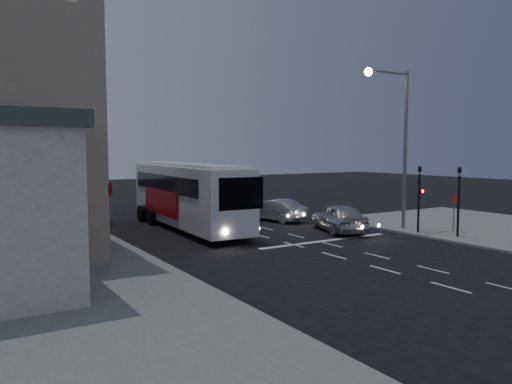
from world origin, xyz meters
TOP-DOWN VIEW (x-y plane):
  - ground at (0.00, 0.00)m, footprint 120.00×120.00m
  - road_markings at (1.29, 3.31)m, footprint 8.00×30.55m
  - tour_bus at (-2.36, 9.36)m, footprint 3.24×12.70m
  - car_suv at (4.48, 3.80)m, footprint 3.39×5.16m
  - car_sedan_a at (3.82, 9.31)m, footprint 2.47×4.58m
  - car_sedan_b at (4.19, 15.60)m, footprint 2.41×5.49m
  - car_sedan_c at (3.70, 21.11)m, footprint 3.45×5.94m
  - traffic_signal_main at (7.60, 0.78)m, footprint 0.25×0.35m
  - traffic_signal_side at (8.30, -1.20)m, footprint 0.18×0.15m
  - regulatory_sign at (9.30, -0.24)m, footprint 0.45×0.12m
  - streetlight at (7.34, 2.20)m, footprint 3.32×0.44m
  - street_tree at (-8.21, 15.02)m, footprint 4.00×4.00m

SIDE VIEW (x-z plane):
  - ground at x=0.00m, z-range 0.00..0.00m
  - road_markings at x=1.29m, z-range 0.00..0.01m
  - car_sedan_a at x=3.82m, z-range 0.00..1.43m
  - car_sedan_c at x=3.70m, z-range 0.00..1.55m
  - car_sedan_b at x=4.19m, z-range 0.00..1.57m
  - car_suv at x=4.48m, z-range 0.00..1.63m
  - regulatory_sign at x=9.30m, z-range 0.50..2.70m
  - tour_bus at x=-2.36m, z-range 0.16..4.02m
  - traffic_signal_main at x=7.60m, z-range 0.37..4.47m
  - traffic_signal_side at x=8.30m, z-range 0.37..4.47m
  - street_tree at x=-8.21m, z-range 1.40..7.60m
  - streetlight at x=7.34m, z-range 1.23..10.23m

